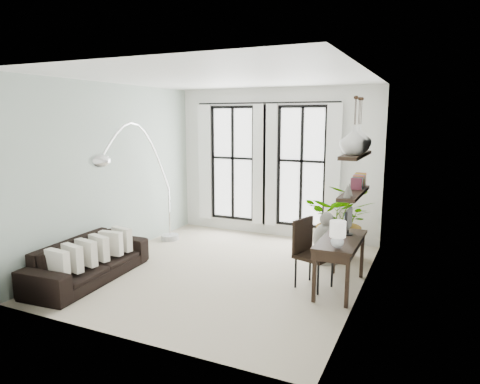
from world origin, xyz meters
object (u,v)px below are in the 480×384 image
Objects in this scene: arc_lamp at (138,153)px; buddha at (326,241)px; desk_chair at (309,248)px; desk at (340,243)px; sofa at (89,260)px; plant at (342,220)px.

arc_lamp is 3.72m from buddha.
desk is at bearing 18.32° from desk_chair.
desk_chair is 1.24m from buddha.
buddha is (3.26, 2.44, 0.07)m from sofa.
desk reaches higher than buddha.
desk reaches higher than sofa.
plant is at bearing 61.92° from buddha.
desk is (0.28, -1.60, 0.04)m from plant.
sofa is 4.48m from plant.
sofa is at bearing -94.67° from arc_lamp.
desk_chair is (-0.46, -0.01, -0.14)m from desk.
buddha is at bearing 111.86° from desk.
sofa is 4.07m from buddha.
desk_chair is (3.28, 1.21, 0.28)m from sofa.
plant reaches higher than desk.
plant is 1.33× the size of desk_chair.
desk is at bearing -0.36° from arc_lamp.
buddha reaches higher than sofa.
desk_chair is at bearing -179.36° from desk.
desk_chair reaches higher than buddha.
arc_lamp is (-3.36, -1.58, 1.25)m from plant.
sofa is at bearing -161.97° from desk.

